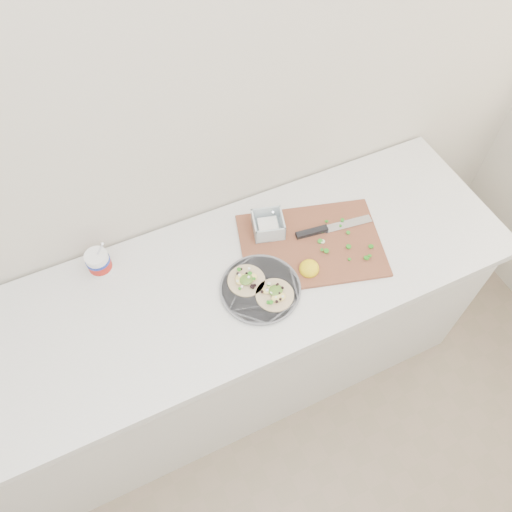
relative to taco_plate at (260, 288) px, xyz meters
name	(u,v)px	position (x,y,z in m)	size (l,w,h in m)	color
counter	(196,348)	(-0.25, 0.09, -0.47)	(2.44, 0.66, 0.90)	silver
taco_plate	(260,288)	(0.00, 0.00, 0.00)	(0.28, 0.28, 0.04)	#5C5D63
tub	(99,261)	(-0.47, 0.31, 0.05)	(0.08, 0.08, 0.19)	white
cutboard	(307,240)	(0.24, 0.11, 0.00)	(0.59, 0.48, 0.08)	brown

